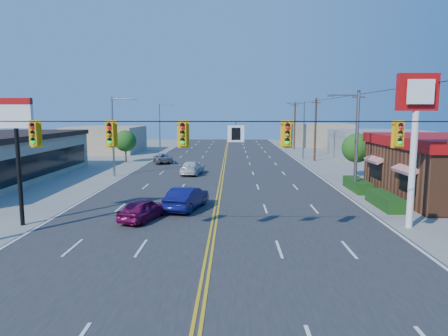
{
  "coord_description": "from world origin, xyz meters",
  "views": [
    {
      "loc": [
        1.04,
        -18.02,
        6.35
      ],
      "look_at": [
        0.41,
        12.36,
        2.2
      ],
      "focal_mm": 32.0,
      "sensor_mm": 36.0,
      "label": 1
    }
  ],
  "objects_px": {
    "signal_span": "(207,146)",
    "car_blue": "(187,199)",
    "pizza_hut_sign": "(17,135)",
    "car_white": "(192,168)",
    "car_magenta": "(143,210)",
    "car_silver": "(163,159)",
    "kfc_pylon": "(416,119)"
  },
  "relations": [
    {
      "from": "kfc_pylon",
      "to": "car_silver",
      "type": "bearing_deg",
      "value": 123.39
    },
    {
      "from": "signal_span",
      "to": "car_white",
      "type": "distance_m",
      "value": 23.76
    },
    {
      "from": "car_magenta",
      "to": "pizza_hut_sign",
      "type": "bearing_deg",
      "value": 27.58
    },
    {
      "from": "kfc_pylon",
      "to": "car_white",
      "type": "height_order",
      "value": "kfc_pylon"
    },
    {
      "from": "pizza_hut_sign",
      "to": "kfc_pylon",
      "type": "bearing_deg",
      "value": 0.0
    },
    {
      "from": "car_silver",
      "to": "car_white",
      "type": "bearing_deg",
      "value": 99.74
    },
    {
      "from": "signal_span",
      "to": "kfc_pylon",
      "type": "xyz_separation_m",
      "value": [
        11.12,
        4.0,
        1.16
      ]
    },
    {
      "from": "car_white",
      "to": "car_silver",
      "type": "relative_size",
      "value": 1.03
    },
    {
      "from": "signal_span",
      "to": "kfc_pylon",
      "type": "bearing_deg",
      "value": 19.78
    },
    {
      "from": "car_magenta",
      "to": "kfc_pylon",
      "type": "bearing_deg",
      "value": -165.43
    },
    {
      "from": "car_blue",
      "to": "car_white",
      "type": "relative_size",
      "value": 0.98
    },
    {
      "from": "pizza_hut_sign",
      "to": "car_white",
      "type": "height_order",
      "value": "pizza_hut_sign"
    },
    {
      "from": "car_blue",
      "to": "car_silver",
      "type": "height_order",
      "value": "car_blue"
    },
    {
      "from": "kfc_pylon",
      "to": "car_blue",
      "type": "relative_size",
      "value": 1.86
    },
    {
      "from": "car_magenta",
      "to": "signal_span",
      "type": "bearing_deg",
      "value": 147.8
    },
    {
      "from": "signal_span",
      "to": "pizza_hut_sign",
      "type": "xyz_separation_m",
      "value": [
        -10.88,
        4.0,
        0.3
      ]
    },
    {
      "from": "car_blue",
      "to": "car_silver",
      "type": "distance_m",
      "value": 25.56
    },
    {
      "from": "signal_span",
      "to": "car_blue",
      "type": "relative_size",
      "value": 5.32
    },
    {
      "from": "kfc_pylon",
      "to": "car_magenta",
      "type": "distance_m",
      "value": 16.22
    },
    {
      "from": "car_white",
      "to": "car_silver",
      "type": "height_order",
      "value": "car_white"
    },
    {
      "from": "car_white",
      "to": "kfc_pylon",
      "type": "bearing_deg",
      "value": 132.26
    },
    {
      "from": "pizza_hut_sign",
      "to": "car_magenta",
      "type": "bearing_deg",
      "value": 9.01
    },
    {
      "from": "pizza_hut_sign",
      "to": "car_blue",
      "type": "relative_size",
      "value": 1.5
    },
    {
      "from": "pizza_hut_sign",
      "to": "car_white",
      "type": "xyz_separation_m",
      "value": [
        7.82,
        19.18,
        -4.51
      ]
    },
    {
      "from": "signal_span",
      "to": "pizza_hut_sign",
      "type": "bearing_deg",
      "value": 159.81
    },
    {
      "from": "car_magenta",
      "to": "car_white",
      "type": "distance_m",
      "value": 18.15
    },
    {
      "from": "car_silver",
      "to": "kfc_pylon",
      "type": "bearing_deg",
      "value": 106.67
    },
    {
      "from": "car_magenta",
      "to": "car_white",
      "type": "relative_size",
      "value": 0.82
    },
    {
      "from": "pizza_hut_sign",
      "to": "car_silver",
      "type": "xyz_separation_m",
      "value": [
        3.08,
        28.71,
        -4.55
      ]
    },
    {
      "from": "car_magenta",
      "to": "car_silver",
      "type": "relative_size",
      "value": 0.85
    },
    {
      "from": "pizza_hut_sign",
      "to": "car_white",
      "type": "distance_m",
      "value": 21.2
    },
    {
      "from": "kfc_pylon",
      "to": "car_magenta",
      "type": "height_order",
      "value": "kfc_pylon"
    }
  ]
}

